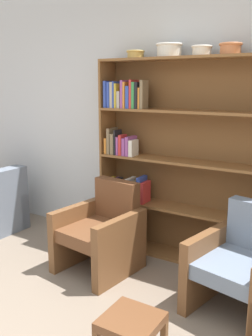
{
  "coord_description": "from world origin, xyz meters",
  "views": [
    {
      "loc": [
        1.45,
        -0.99,
        1.74
      ],
      "look_at": [
        -0.38,
        2.01,
        0.95
      ],
      "focal_mm": 40.0,
      "sensor_mm": 36.0,
      "label": 1
    }
  ],
  "objects_px": {
    "bowl_terracotta": "(136,54)",
    "bowl_sage": "(169,49)",
    "bookshelf": "(176,164)",
    "bowl_stoneware": "(202,50)",
    "armchair_leather": "(102,231)",
    "bowl_brass": "(231,48)",
    "armchair_cushioned": "(242,266)",
    "footstool": "(131,326)"
  },
  "relations": [
    {
      "from": "bowl_terracotta",
      "to": "bowl_sage",
      "type": "xyz_separation_m",
      "value": [
        0.36,
        0.0,
        0.03
      ]
    },
    {
      "from": "bookshelf",
      "to": "bowl_stoneware",
      "type": "height_order",
      "value": "bowl_stoneware"
    },
    {
      "from": "bowl_terracotta",
      "to": "bookshelf",
      "type": "bearing_deg",
      "value": 2.62
    },
    {
      "from": "bowl_terracotta",
      "to": "armchair_leather",
      "type": "distance_m",
      "value": 1.76
    },
    {
      "from": "bowl_terracotta",
      "to": "armchair_leather",
      "type": "height_order",
      "value": "bowl_terracotta"
    },
    {
      "from": "bowl_brass",
      "to": "armchair_leather",
      "type": "relative_size",
      "value": 0.24
    },
    {
      "from": "bookshelf",
      "to": "bowl_brass",
      "type": "distance_m",
      "value": 1.18
    },
    {
      "from": "bowl_brass",
      "to": "bowl_sage",
      "type": "bearing_deg",
      "value": 180.0
    },
    {
      "from": "armchair_leather",
      "to": "bookshelf",
      "type": "bearing_deg",
      "value": -119.34
    },
    {
      "from": "bowl_terracotta",
      "to": "bowl_stoneware",
      "type": "relative_size",
      "value": 0.97
    },
    {
      "from": "armchair_leather",
      "to": "bowl_brass",
      "type": "bearing_deg",
      "value": -140.18
    },
    {
      "from": "bowl_terracotta",
      "to": "armchair_leather",
      "type": "xyz_separation_m",
      "value": [
        -0.02,
        -0.6,
        -1.66
      ]
    },
    {
      "from": "bowl_sage",
      "to": "armchair_leather",
      "type": "height_order",
      "value": "bowl_sage"
    },
    {
      "from": "bookshelf",
      "to": "bowl_terracotta",
      "type": "distance_m",
      "value": 1.16
    },
    {
      "from": "bowl_brass",
      "to": "armchair_cushioned",
      "type": "xyz_separation_m",
      "value": [
        0.37,
        -0.6,
        -1.67
      ]
    },
    {
      "from": "bookshelf",
      "to": "bowl_brass",
      "type": "relative_size",
      "value": 9.9
    },
    {
      "from": "bookshelf",
      "to": "bowl_brass",
      "type": "height_order",
      "value": "bowl_brass"
    },
    {
      "from": "bowl_brass",
      "to": "bowl_stoneware",
      "type": "bearing_deg",
      "value": 180.0
    },
    {
      "from": "bookshelf",
      "to": "bowl_terracotta",
      "type": "xyz_separation_m",
      "value": [
        -0.45,
        -0.02,
        1.06
      ]
    },
    {
      "from": "bowl_terracotta",
      "to": "armchair_leather",
      "type": "bearing_deg",
      "value": -91.57
    },
    {
      "from": "bowl_sage",
      "to": "footstool",
      "type": "height_order",
      "value": "bowl_sage"
    },
    {
      "from": "bowl_terracotta",
      "to": "bowl_sage",
      "type": "distance_m",
      "value": 0.36
    },
    {
      "from": "bowl_sage",
      "to": "bowl_brass",
      "type": "relative_size",
      "value": 1.25
    },
    {
      "from": "footstool",
      "to": "bowl_brass",
      "type": "bearing_deg",
      "value": 87.29
    },
    {
      "from": "bowl_stoneware",
      "to": "footstool",
      "type": "bearing_deg",
      "value": -83.15
    },
    {
      "from": "bookshelf",
      "to": "armchair_leather",
      "type": "distance_m",
      "value": 0.98
    },
    {
      "from": "footstool",
      "to": "armchair_cushioned",
      "type": "bearing_deg",
      "value": 64.69
    },
    {
      "from": "armchair_cushioned",
      "to": "bookshelf",
      "type": "bearing_deg",
      "value": -23.69
    },
    {
      "from": "bookshelf",
      "to": "bowl_sage",
      "type": "xyz_separation_m",
      "value": [
        -0.09,
        -0.02,
        1.09
      ]
    },
    {
      "from": "bowl_terracotta",
      "to": "armchair_cushioned",
      "type": "distance_m",
      "value": 2.2
    },
    {
      "from": "bowl_terracotta",
      "to": "armchair_cushioned",
      "type": "xyz_separation_m",
      "value": [
        1.31,
        -0.6,
        -1.66
      ]
    },
    {
      "from": "armchair_leather",
      "to": "footstool",
      "type": "relative_size",
      "value": 2.35
    },
    {
      "from": "bowl_stoneware",
      "to": "armchair_cushioned",
      "type": "height_order",
      "value": "bowl_stoneware"
    },
    {
      "from": "bowl_sage",
      "to": "armchair_leather",
      "type": "bearing_deg",
      "value": -122.27
    },
    {
      "from": "bookshelf",
      "to": "armchair_leather",
      "type": "relative_size",
      "value": 2.39
    },
    {
      "from": "bookshelf",
      "to": "footstool",
      "type": "height_order",
      "value": "bookshelf"
    },
    {
      "from": "bowl_stoneware",
      "to": "armchair_leather",
      "type": "distance_m",
      "value": 1.9
    },
    {
      "from": "bowl_stoneware",
      "to": "armchair_leather",
      "type": "xyz_separation_m",
      "value": [
        -0.7,
        -0.6,
        -1.66
      ]
    },
    {
      "from": "bookshelf",
      "to": "footstool",
      "type": "xyz_separation_m",
      "value": [
        0.41,
        -1.56,
        -0.71
      ]
    },
    {
      "from": "armchair_cushioned",
      "to": "footstool",
      "type": "xyz_separation_m",
      "value": [
        -0.44,
        -0.93,
        -0.11
      ]
    },
    {
      "from": "bowl_sage",
      "to": "armchair_leather",
      "type": "relative_size",
      "value": 0.3
    },
    {
      "from": "bowl_brass",
      "to": "bookshelf",
      "type": "bearing_deg",
      "value": 177.57
    }
  ]
}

